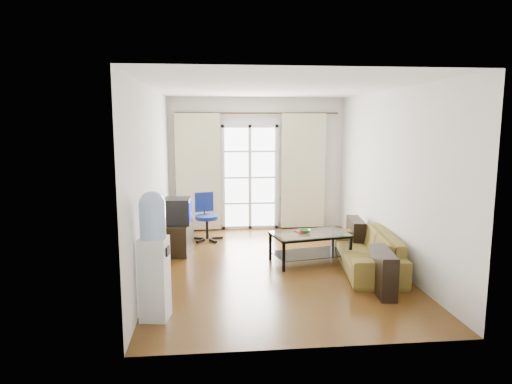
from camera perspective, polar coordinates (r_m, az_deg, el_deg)
The scene contains 20 objects.
floor at distance 7.14m, azimuth 2.28°, elevation -9.23°, with size 5.20×5.20×0.00m, color brown.
ceiling at distance 6.81m, azimuth 2.42°, elevation 12.92°, with size 5.20×5.20×0.00m, color white.
wall_back at distance 9.42m, azimuth 0.11°, elevation 3.54°, with size 3.60×0.02×2.70m, color silver.
wall_front at distance 4.32m, azimuth 7.23°, elevation -2.70°, with size 3.60×0.02×2.70m, color silver.
wall_left at distance 6.83m, azimuth -12.78°, elevation 1.35°, with size 0.02×5.20×2.70m, color silver.
wall_right at distance 7.32m, azimuth 16.43°, elevation 1.70°, with size 0.02×5.20×2.70m, color silver.
french_door at distance 9.38m, azimuth -0.77°, elevation 1.83°, with size 1.16×0.06×2.15m.
curtain_rod at distance 9.28m, azimuth 0.17°, elevation 9.83°, with size 0.04×0.04×3.30m, color #4C3F2D.
curtain_left at distance 9.26m, azimuth -7.23°, elevation 2.46°, with size 0.90×0.07×2.35m, color beige.
curtain_right at distance 9.46m, azimuth 5.92°, elevation 2.61°, with size 0.90×0.07×2.35m, color beige.
radiator at distance 9.58m, azimuth 4.94°, elevation -2.57°, with size 0.64×0.12×0.64m, color gray.
sofa at distance 7.13m, azimuth 13.75°, elevation -7.13°, with size 1.01×2.02×0.57m, color olive.
coffee_table at distance 7.28m, azimuth 6.73°, elevation -6.43°, with size 1.28×0.89×0.47m.
bowl at distance 7.28m, azimuth 6.06°, elevation -4.86°, with size 0.21×0.21×0.05m, color green.
book at distance 7.26m, azimuth 5.11°, elevation -5.00°, with size 0.20×0.24×0.02m, color #AC1523.
remote at distance 7.33m, azimuth 6.12°, elevation -4.89°, with size 0.15×0.04×0.02m, color black.
tv_stand at distance 7.86m, azimuth -9.87°, elevation -5.74°, with size 0.46×0.69×0.51m, color black.
crt_tv at distance 7.77m, azimuth -9.94°, elevation -2.36°, with size 0.50×0.49×0.43m.
task_chair at distance 8.65m, azimuth -6.19°, elevation -4.28°, with size 0.74×0.74×0.89m.
water_cooler at distance 5.22m, azimuth -12.66°, elevation -7.48°, with size 0.35×0.34×1.46m.
Camera 1 is at (-0.97, -6.73, 2.20)m, focal length 32.00 mm.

